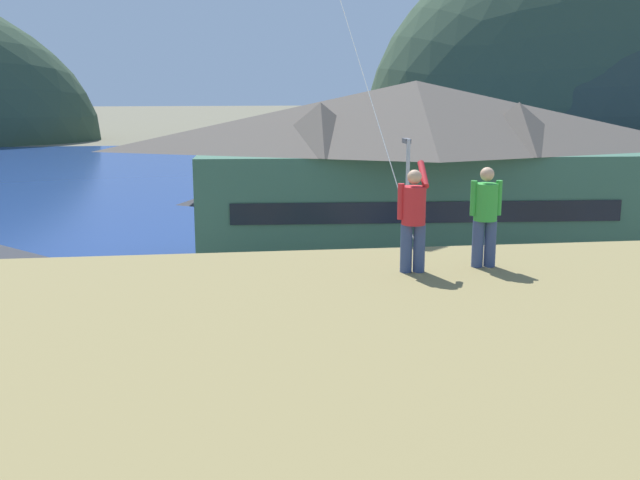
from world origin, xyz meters
TOP-DOWN VIEW (x-y plane):
  - ground_plane at (0.00, 0.00)m, footprint 600.00×600.00m
  - parking_lot_pad at (0.00, 5.00)m, footprint 40.00×20.00m
  - bay_water at (0.00, 60.00)m, footprint 360.00×84.00m
  - harbor_lodge at (6.11, 20.86)m, footprint 25.89×11.08m
  - storage_shed_waterside at (-3.25, 22.17)m, footprint 5.83×4.19m
  - wharf_dock at (0.72, 34.12)m, footprint 3.20×15.87m
  - moored_boat_wharfside at (-2.68, 38.66)m, footprint 2.37×6.70m
  - parked_car_front_row_silver at (-4.08, 0.67)m, footprint 4.33×2.31m
  - parked_car_mid_row_far at (-5.93, 6.20)m, footprint 4.22×2.10m
  - parked_car_back_row_left at (-0.72, 5.54)m, footprint 4.27×2.19m
  - parked_car_corner_spot at (3.88, 0.03)m, footprint 4.32×2.30m
  - parked_car_front_row_red at (5.53, 5.68)m, footprint 4.27×2.20m
  - parked_car_front_row_end at (-8.88, 0.86)m, footprint 4.31×2.28m
  - parking_light_pole at (3.14, 10.55)m, footprint 0.24×0.78m
  - person_kite_flyer at (-1.45, -8.14)m, footprint 0.54×0.65m
  - person_companion at (-0.13, -7.95)m, footprint 0.55×0.40m

SIDE VIEW (x-z plane):
  - ground_plane at x=0.00m, z-range 0.00..0.00m
  - bay_water at x=0.00m, z-range 0.00..0.03m
  - parking_lot_pad at x=0.00m, z-range 0.00..0.10m
  - wharf_dock at x=0.72m, z-range 0.00..0.70m
  - moored_boat_wharfside at x=-2.68m, z-range -0.36..1.80m
  - parked_car_front_row_silver at x=-4.08m, z-range 0.15..1.97m
  - parked_car_mid_row_far at x=-5.93m, z-range 0.15..1.97m
  - parked_car_back_row_left at x=-0.72m, z-range 0.15..1.97m
  - parked_car_corner_spot at x=3.88m, z-range 0.15..1.97m
  - parked_car_front_row_red at x=5.53m, z-range 0.15..1.97m
  - parked_car_front_row_end at x=-8.88m, z-range 0.15..1.97m
  - storage_shed_waterside at x=-3.25m, z-range 0.08..4.55m
  - parking_light_pole at x=3.14m, z-range 0.64..8.19m
  - harbor_lodge at x=6.11m, z-range 0.31..10.35m
  - person_companion at x=-0.13m, z-range 6.90..8.64m
  - person_kite_flyer at x=-1.45m, z-range 6.86..8.71m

